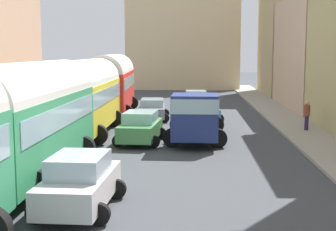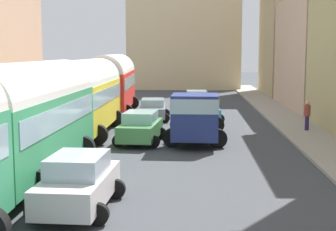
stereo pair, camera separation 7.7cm
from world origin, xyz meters
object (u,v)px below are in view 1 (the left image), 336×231
at_px(parked_bus_3, 112,81).
at_px(car_0, 205,110).
at_px(parked_bus_1, 30,114).
at_px(car_1, 196,100).
at_px(car_4, 152,109).
at_px(cargo_truck_0, 195,116).
at_px(parked_bus_2, 85,94).
at_px(car_3, 140,127).
at_px(car_2, 79,183).
at_px(pedestrian_4, 307,114).

distance_m(parked_bus_3, car_0, 7.45).
relative_size(parked_bus_1, car_0, 2.21).
distance_m(car_0, car_1, 6.33).
bearing_deg(parked_bus_3, car_4, -44.60).
height_order(parked_bus_1, cargo_truck_0, parked_bus_1).
xyz_separation_m(parked_bus_2, parked_bus_3, (0.00, 9.00, 0.12)).
height_order(car_0, car_1, car_1).
bearing_deg(car_1, parked_bus_2, -116.31).
relative_size(parked_bus_3, car_3, 2.38).
relative_size(parked_bus_1, car_2, 2.44).
bearing_deg(car_4, car_0, -0.72).
bearing_deg(car_3, car_4, 90.38).
distance_m(parked_bus_1, car_1, 22.07).
height_order(car_4, pedestrian_4, pedestrian_4).
height_order(parked_bus_2, car_4, parked_bus_2).
bearing_deg(car_0, pedestrian_4, -39.23).
bearing_deg(parked_bus_1, car_1, 74.13).
xyz_separation_m(parked_bus_3, pedestrian_4, (12.07, -7.62, -1.33)).
xyz_separation_m(car_2, car_4, (0.60, 18.48, -0.08)).
xyz_separation_m(parked_bus_1, car_3, (3.18, 6.85, -1.50)).
relative_size(cargo_truck_0, car_1, 1.99).
height_order(parked_bus_2, car_0, parked_bus_2).
height_order(parked_bus_1, car_3, parked_bus_1).
distance_m(car_1, car_4, 6.90).
bearing_deg(car_1, parked_bus_3, -152.18).
height_order(parked_bus_3, car_0, parked_bus_3).
relative_size(car_4, pedestrian_4, 2.24).
bearing_deg(parked_bus_1, car_3, 65.10).
xyz_separation_m(parked_bus_1, car_0, (6.56, 14.87, -1.56)).
bearing_deg(parked_bus_1, parked_bus_2, 90.00).
bearing_deg(car_3, pedestrian_4, 21.65).
distance_m(car_1, pedestrian_4, 12.38).
xyz_separation_m(car_0, pedestrian_4, (5.51, -4.50, 0.31)).
bearing_deg(car_2, car_3, 86.42).
bearing_deg(parked_bus_2, car_3, -34.06).
relative_size(cargo_truck_0, car_3, 1.86).
height_order(parked_bus_2, cargo_truck_0, parked_bus_2).
bearing_deg(car_3, parked_bus_3, 105.92).
bearing_deg(car_0, car_4, 179.28).
xyz_separation_m(car_2, car_3, (0.65, 10.41, -0.02)).
bearing_deg(parked_bus_3, car_2, -83.31).
xyz_separation_m(car_0, car_1, (-0.54, 6.30, 0.03)).
bearing_deg(parked_bus_3, car_3, -74.08).
bearing_deg(car_1, car_4, -114.83).
bearing_deg(car_1, car_2, -98.04).
bearing_deg(parked_bus_1, car_4, 78.16).
xyz_separation_m(cargo_truck_0, pedestrian_4, (6.20, 3.31, -0.28)).
height_order(parked_bus_1, car_4, parked_bus_1).
distance_m(cargo_truck_0, car_2, 11.16).
height_order(car_0, car_4, car_0).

